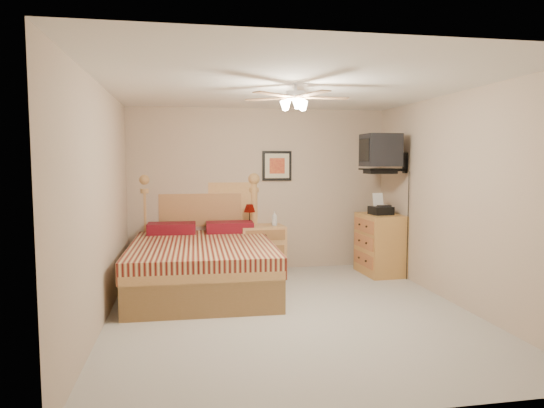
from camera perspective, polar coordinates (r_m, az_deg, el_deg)
The scene contains 17 objects.
floor at distance 5.59m, azimuth 2.18°, elevation -12.64°, with size 4.50×4.50×0.00m, color #A09C91.
ceiling at distance 5.38m, azimuth 2.27°, elevation 13.64°, with size 4.00×4.50×0.04m, color white.
wall_back at distance 7.54m, azimuth -1.46°, elevation 1.70°, with size 4.00×0.04×2.50m, color tan.
wall_front at distance 3.19m, azimuth 10.99°, elevation -3.19°, with size 4.00×0.04×2.50m, color tan.
wall_left at distance 5.28m, azimuth -19.48°, elevation -0.10°, with size 0.04×4.50×2.50m, color tan.
wall_right at distance 6.09m, azimuth 20.93°, elevation 0.52°, with size 0.04×4.50×2.50m, color tan.
bed at distance 6.39m, azimuth -8.26°, elevation -3.43°, with size 1.79×2.34×1.52m, color tan, non-canonical shape.
nightstand at distance 7.41m, azimuth -1.21°, elevation -5.31°, with size 0.66×0.50×0.72m, color #B77F4E.
table_lamp at distance 7.37m, azimuth -2.65°, elevation -1.28°, with size 0.17×0.17×0.32m, color #520602, non-canonical shape.
lotion_bottle at distance 7.32m, azimuth 0.29°, elevation -1.70°, with size 0.09×0.09×0.22m, color silver.
framed_picture at distance 7.56m, azimuth 0.58°, elevation 4.51°, with size 0.46×0.04×0.46m, color black.
dresser at distance 7.47m, azimuth 12.63°, elevation -4.63°, with size 0.53×0.77×0.90m, color #B9843F.
fax_machine at distance 7.35m, azimuth 12.70°, elevation 0.00°, with size 0.30×0.32×0.32m, color black, non-canonical shape.
magazine_lower at distance 7.67m, azimuth 11.70°, elevation -0.85°, with size 0.21×0.29×0.03m, color #C1B69E.
magazine_upper at distance 7.68m, azimuth 11.69°, elevation -0.66°, with size 0.21×0.29×0.02m, color gray.
wall_tv at distance 7.15m, azimuth 13.76°, elevation 5.85°, with size 0.56×0.46×0.58m, color black, non-canonical shape.
ceiling_fan at distance 5.16m, azimuth 2.76°, elevation 12.42°, with size 1.14×1.14×0.28m, color silver, non-canonical shape.
Camera 1 is at (-1.15, -5.19, 1.71)m, focal length 32.00 mm.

